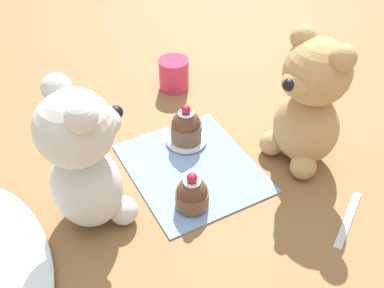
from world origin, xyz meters
name	(u,v)px	position (x,y,z in m)	size (l,w,h in m)	color
ground_plane	(192,168)	(0.00, 0.00, 0.00)	(4.00, 4.00, 0.00)	olive
knitted_placemat	(192,167)	(0.00, 0.00, 0.00)	(0.24, 0.20, 0.01)	#7A9ED1
teddy_bear_cream	(84,160)	(-0.02, 0.18, 0.12)	(0.13, 0.13, 0.24)	silver
teddy_bear_tan	(309,104)	(-0.06, -0.18, 0.11)	(0.13, 0.13, 0.24)	tan
cupcake_near_cream_bear	(192,194)	(-0.08, 0.04, 0.03)	(0.05, 0.05, 0.07)	brown
saucer_plate	(186,140)	(0.06, -0.02, 0.01)	(0.07, 0.07, 0.01)	silver
cupcake_near_tan_bear	(186,127)	(0.06, -0.02, 0.04)	(0.06, 0.06, 0.07)	brown
juice_glass	(174,74)	(0.24, -0.09, 0.03)	(0.06, 0.06, 0.07)	#DB3356
teaspoon	(348,219)	(-0.21, -0.16, 0.00)	(0.12, 0.01, 0.01)	silver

